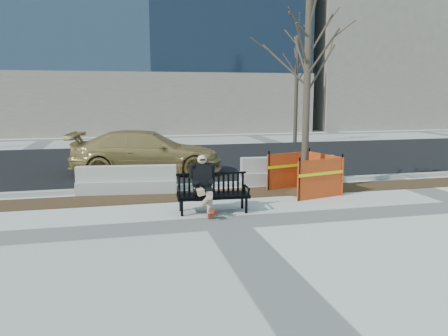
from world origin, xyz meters
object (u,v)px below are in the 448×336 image
at_px(tree_fence, 304,193).
at_px(sedan, 148,173).
at_px(bench, 213,212).
at_px(jersey_barrier_left, 127,193).
at_px(seated_man, 203,212).
at_px(jersey_barrier_right, 288,184).

height_order(tree_fence, sedan, tree_fence).
bearing_deg(tree_fence, sedan, 134.87).
xyz_separation_m(bench, jersey_barrier_left, (-1.86, 2.43, 0.00)).
distance_m(seated_man, jersey_barrier_left, 2.88).
bearing_deg(bench, jersey_barrier_left, 131.15).
height_order(seated_man, jersey_barrier_right, seated_man).
relative_size(seated_man, jersey_barrier_right, 0.46).
distance_m(seated_man, sedan, 5.35).
bearing_deg(jersey_barrier_left, jersey_barrier_right, 9.04).
bearing_deg(bench, seated_man, 168.85).
relative_size(jersey_barrier_left, jersey_barrier_right, 0.92).
relative_size(sedan, jersey_barrier_right, 1.73).
height_order(bench, sedan, sedan).
height_order(tree_fence, jersey_barrier_left, tree_fence).
distance_m(bench, jersey_barrier_left, 3.06).
bearing_deg(seated_man, jersey_barrier_left, 128.30).
bearing_deg(bench, tree_fence, 29.51).
bearing_deg(jersey_barrier_left, bench, -45.84).
xyz_separation_m(seated_man, jersey_barrier_right, (3.09, 2.56, 0.00)).
bearing_deg(jersey_barrier_left, tree_fence, -6.17).
height_order(tree_fence, jersey_barrier_right, tree_fence).
bearing_deg(sedan, jersey_barrier_right, -115.71).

